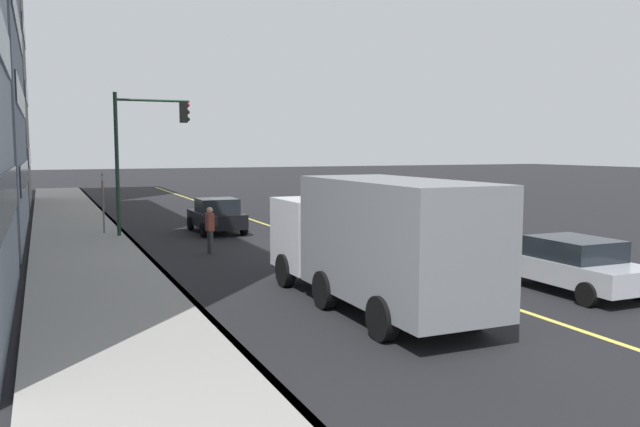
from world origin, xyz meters
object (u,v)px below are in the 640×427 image
truck_gray (375,239)px  car_silver (572,264)px  traffic_light_mast (144,141)px  car_black (216,216)px  street_sign_post (103,199)px  pedestrian_with_backpack (210,226)px

truck_gray → car_silver: bearing=-95.0°
car_silver → traffic_light_mast: size_ratio=0.70×
car_black → street_sign_post: street_sign_post is taller
pedestrian_with_backpack → traffic_light_mast: traffic_light_mast is taller
car_silver → car_black: (15.42, 5.57, 0.03)m
car_silver → truck_gray: (0.49, 5.62, 0.91)m
truck_gray → traffic_light_mast: (14.51, 3.09, 2.43)m
pedestrian_with_backpack → car_black: bearing=-16.4°
car_black → truck_gray: bearing=179.8°
car_black → truck_gray: 14.96m
car_silver → traffic_light_mast: traffic_light_mast is taller
car_silver → street_sign_post: street_sign_post is taller
traffic_light_mast → car_silver: bearing=-149.9°
car_silver → car_black: car_black is taller
pedestrian_with_backpack → traffic_light_mast: bearing=16.5°
car_silver → street_sign_post: bearing=32.7°
traffic_light_mast → truck_gray: bearing=-168.0°
pedestrian_with_backpack → street_sign_post: street_sign_post is taller
truck_gray → pedestrian_with_backpack: (9.42, 1.58, -0.68)m
car_black → street_sign_post: (0.68, 4.75, 0.83)m
car_silver → car_black: bearing=19.9°
car_silver → traffic_light_mast: bearing=30.1°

